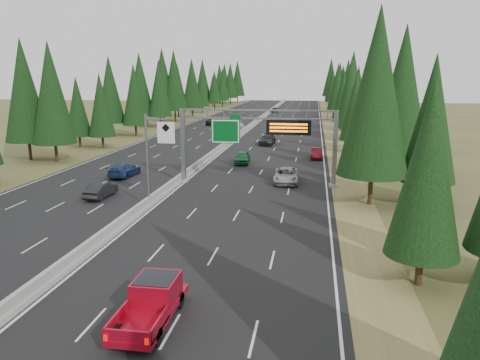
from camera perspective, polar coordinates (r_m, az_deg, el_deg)
road at (r=94.40m, az=0.40°, el=5.76°), size 32.00×260.00×0.08m
shoulder_right at (r=93.43m, az=11.31°, el=5.44°), size 3.60×260.00×0.06m
shoulder_left at (r=98.63m, az=-9.93°, el=5.86°), size 3.60×260.00×0.06m
median_barrier at (r=94.36m, az=0.40°, el=5.98°), size 0.70×260.00×0.85m
sign_gantry at (r=48.21m, az=2.86°, el=5.47°), size 16.75×0.98×7.80m
hov_sign_pole at (r=40.50m, az=-10.53°, el=3.14°), size 2.80×0.50×8.00m
tree_row_right at (r=88.22m, az=14.63°, el=10.77°), size 12.24×244.33×18.79m
tree_row_left at (r=96.56m, az=-13.15°, el=11.03°), size 11.80×243.27×18.63m
silver_minivan at (r=50.04m, az=5.65°, el=0.56°), size 2.75×5.66×1.55m
red_pickup at (r=22.78m, az=-10.49°, el=-13.96°), size 2.04×5.71×1.86m
car_ahead_green at (r=60.82m, az=0.27°, el=2.77°), size 2.17×4.73×1.57m
car_ahead_dkred at (r=65.47m, az=9.32°, el=3.26°), size 1.62×4.49×1.47m
car_ahead_dkgrey at (r=78.12m, az=3.36°, el=4.94°), size 2.63×5.74×1.63m
car_ahead_white at (r=106.37m, az=5.66°, el=6.87°), size 2.56×5.24×1.43m
car_ahead_far at (r=149.55m, az=4.23°, el=8.54°), size 1.93×4.48×1.51m
car_onc_near at (r=45.57m, az=-16.59°, el=-1.19°), size 1.67×4.35×1.41m
car_onc_blue at (r=54.48m, az=-13.93°, el=1.22°), size 2.40×5.37×1.53m
car_onc_white at (r=99.48m, az=-0.02°, el=6.60°), size 2.39×4.96×1.63m
car_onc_far at (r=110.43m, az=-3.23°, el=7.16°), size 2.85×5.80×1.59m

